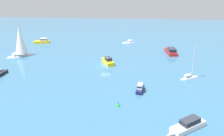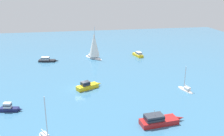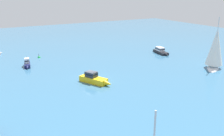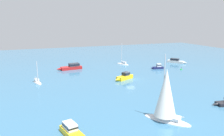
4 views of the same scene
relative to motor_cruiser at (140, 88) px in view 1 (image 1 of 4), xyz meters
The scene contains 10 objects.
ground_plane 17.07m from the motor_cruiser, 148.47° to the right, with size 163.15×163.15×0.00m, color teal.
motor_cruiser is the anchor object (origin of this frame).
powerboat 18.58m from the motor_cruiser, 152.42° to the right, with size 6.63×4.20×2.01m.
powerboat_1 14.46m from the motor_cruiser, 28.62° to the left, with size 5.67×6.91×1.73m.
launch 50.42m from the motor_cruiser, 136.51° to the right, with size 2.89×6.35×1.76m.
powerboat_2 29.41m from the motor_cruiser, 159.95° to the left, with size 8.76×3.27×3.09m.
yacht 14.09m from the motor_cruiser, 124.07° to the left, with size 3.67×5.23×8.55m.
ketch 39.61m from the motor_cruiser, behind, with size 2.60×5.15×6.32m.
ketch_1 41.11m from the motor_cruiser, 120.90° to the right, with size 6.54×7.92×11.61m.
channel_buoy 7.79m from the motor_cruiser, 32.21° to the right, with size 0.70×0.70×1.31m.
Camera 1 is at (58.88, 7.08, 21.63)m, focal length 37.85 mm.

